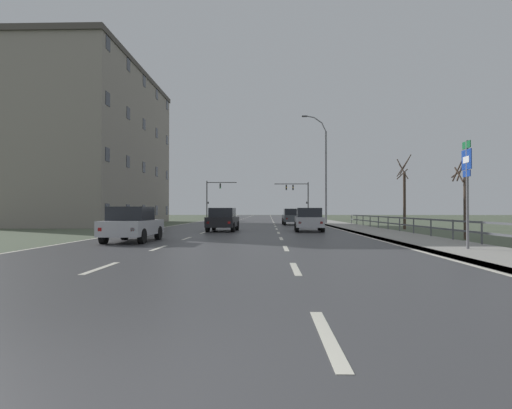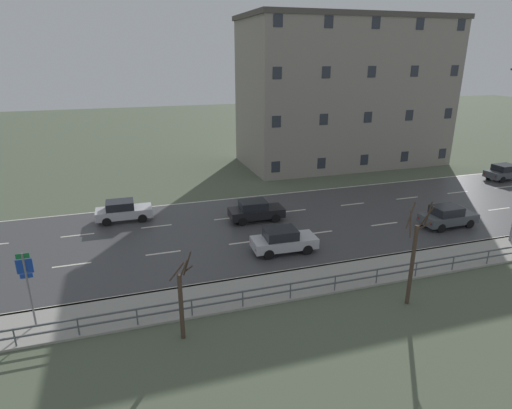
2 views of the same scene
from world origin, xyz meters
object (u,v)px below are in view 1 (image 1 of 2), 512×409
(traffic_signal_left, at_px, (212,194))
(highway_sign, at_px, (467,180))
(street_lamp_midground, at_px, (324,171))
(traffic_signal_right, at_px, (299,194))
(car_far_left, at_px, (309,219))
(car_near_left, at_px, (292,217))
(car_mid_centre, at_px, (223,219))
(brick_building, at_px, (93,147))
(car_near_right, at_px, (132,224))
(car_distant, at_px, (221,215))

(traffic_signal_left, bearing_deg, highway_sign, -73.42)
(street_lamp_midground, relative_size, traffic_signal_right, 1.94)
(car_far_left, bearing_deg, traffic_signal_left, 108.90)
(street_lamp_midground, xyz_separation_m, car_near_left, (-3.40, -2.18, -4.64))
(highway_sign, xyz_separation_m, car_near_left, (-4.35, 26.75, -1.61))
(street_lamp_midground, bearing_deg, traffic_signal_right, 92.25)
(street_lamp_midground, height_order, car_near_left, street_lamp_midground)
(highway_sign, bearing_deg, traffic_signal_left, 106.58)
(traffic_signal_right, height_order, car_near_left, traffic_signal_right)
(traffic_signal_left, distance_m, car_mid_centre, 38.71)
(traffic_signal_right, distance_m, brick_building, 32.30)
(highway_sign, xyz_separation_m, traffic_signal_right, (-1.82, 51.25, 1.57))
(highway_sign, relative_size, car_mid_centre, 0.91)
(highway_sign, height_order, car_far_left, highway_sign)
(car_near_left, distance_m, car_near_right, 24.04)
(traffic_signal_left, relative_size, car_near_right, 1.47)
(traffic_signal_right, relative_size, car_near_left, 1.39)
(car_mid_centre, relative_size, car_near_right, 1.01)
(car_far_left, relative_size, brick_building, 0.18)
(street_lamp_midground, distance_m, car_distant, 17.53)
(traffic_signal_left, bearing_deg, car_near_right, -86.73)
(car_mid_centre, xyz_separation_m, brick_building, (-15.11, 15.16, 7.14))
(car_far_left, bearing_deg, car_near_right, -130.19)
(car_distant, relative_size, car_near_right, 1.02)
(highway_sign, distance_m, traffic_signal_left, 54.18)
(street_lamp_midground, height_order, traffic_signal_left, street_lamp_midground)
(street_lamp_midground, xyz_separation_m, car_near_right, (-11.78, -24.72, -4.64))
(car_near_right, xyz_separation_m, brick_building, (-12.09, 24.70, 7.14))
(traffic_signal_right, distance_m, car_far_left, 37.66)
(brick_building, bearing_deg, traffic_signal_left, 67.83)
(car_mid_centre, bearing_deg, car_far_left, 2.27)
(traffic_signal_left, distance_m, car_near_right, 47.87)
(traffic_signal_left, xyz_separation_m, car_distant, (2.65, -10.92, -3.15))
(car_distant, xyz_separation_m, brick_building, (-12.02, -12.07, 7.14))
(street_lamp_midground, xyz_separation_m, traffic_signal_left, (-14.51, 22.97, -1.50))
(highway_sign, distance_m, car_far_left, 14.45)
(traffic_signal_left, relative_size, brick_building, 0.26)
(highway_sign, xyz_separation_m, car_mid_centre, (-9.71, 13.75, -1.61))
(car_distant, height_order, brick_building, brick_building)
(traffic_signal_right, bearing_deg, car_mid_centre, -101.88)
(highway_sign, xyz_separation_m, traffic_signal_left, (-15.45, 51.90, 1.54))
(highway_sign, bearing_deg, street_lamp_midground, 91.87)
(car_distant, height_order, car_near_right, same)
(highway_sign, relative_size, traffic_signal_right, 0.66)
(car_mid_centre, distance_m, car_near_left, 14.06)
(car_near_left, bearing_deg, car_mid_centre, -113.55)
(car_mid_centre, distance_m, car_far_left, 5.72)
(street_lamp_midground, relative_size, car_far_left, 2.68)
(car_far_left, bearing_deg, car_mid_centre, -177.44)
(traffic_signal_left, relative_size, car_far_left, 1.45)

